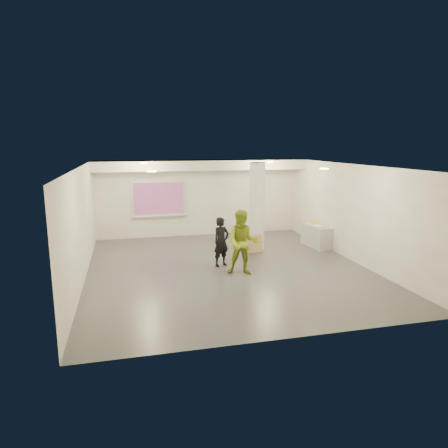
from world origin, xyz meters
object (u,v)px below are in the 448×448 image
object	(u,v)px
man	(243,243)
projection_screen	(159,199)
column	(257,207)
woman	(221,242)
credenza	(317,236)

from	to	relation	value
man	projection_screen	bearing A→B (deg)	128.15
column	man	bearing A→B (deg)	-116.56
column	woman	bearing A→B (deg)	-136.37
credenza	man	distance (m)	4.18
woman	man	distance (m)	1.00
projection_screen	man	xyz separation A→B (m)	(1.88, -5.10, -0.61)
column	man	distance (m)	2.80
credenza	man	world-z (taller)	man
credenza	woman	xyz separation A→B (m)	(-3.84, -1.41, 0.35)
credenza	woman	size ratio (longest dim) A/B	0.90
column	credenza	distance (m)	2.49
column	man	size ratio (longest dim) A/B	1.64
credenza	woman	distance (m)	4.11
column	credenza	size ratio (longest dim) A/B	2.26
projection_screen	man	bearing A→B (deg)	-69.80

